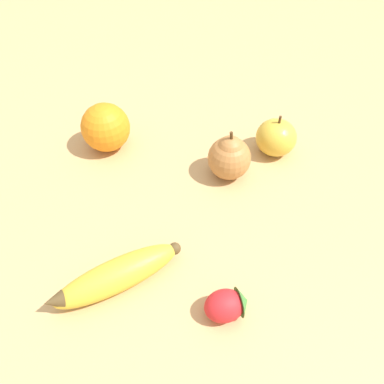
% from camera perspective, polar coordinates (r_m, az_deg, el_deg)
% --- Properties ---
extents(ground_plane, '(3.00, 3.00, 0.00)m').
position_cam_1_polar(ground_plane, '(0.63, 2.75, 2.83)').
color(ground_plane, tan).
extents(banana, '(0.09, 0.18, 0.04)m').
position_cam_1_polar(banana, '(0.50, -11.45, -12.37)').
color(banana, gold).
rests_on(banana, ground_plane).
extents(orange, '(0.08, 0.08, 0.08)m').
position_cam_1_polar(orange, '(0.68, -13.02, 9.57)').
color(orange, orange).
rests_on(orange, ground_plane).
extents(pear, '(0.07, 0.07, 0.09)m').
position_cam_1_polar(pear, '(0.61, 5.72, 5.40)').
color(pear, '#B2753D').
rests_on(pear, ground_plane).
extents(strawberry, '(0.04, 0.06, 0.04)m').
position_cam_1_polar(strawberry, '(0.48, 5.44, -16.77)').
color(strawberry, red).
rests_on(strawberry, ground_plane).
extents(apple, '(0.07, 0.07, 0.08)m').
position_cam_1_polar(apple, '(0.67, 12.69, 8.11)').
color(apple, gold).
rests_on(apple, ground_plane).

